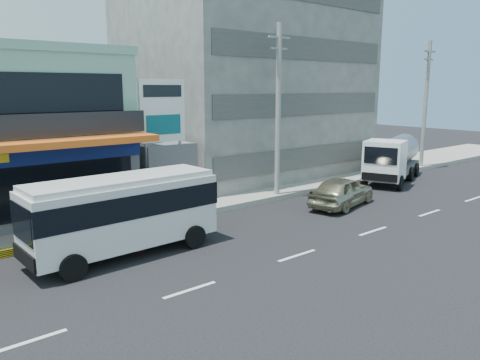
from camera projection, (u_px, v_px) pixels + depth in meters
name	position (u px, v px, depth m)	size (l,w,h in m)	color
ground	(297.00, 256.00, 18.30)	(120.00, 120.00, 0.00)	black
sidewalk	(241.00, 193.00, 28.59)	(70.00, 5.00, 0.30)	gray
concrete_building	(246.00, 80.00, 34.54)	(16.00, 12.00, 14.00)	gray
gap_structure	(147.00, 171.00, 27.06)	(3.00, 6.00, 3.50)	#4F4F55
satellite_dish	(155.00, 141.00, 25.95)	(1.50, 1.50, 0.15)	slate
billboard	(163.00, 118.00, 24.01)	(2.60, 0.18, 6.90)	gray
utility_pole_near	(278.00, 111.00, 26.65)	(1.60, 0.30, 10.00)	#999993
utility_pole_far	(425.00, 105.00, 36.61)	(1.60, 0.30, 10.00)	#999993
minibus	(123.00, 209.00, 18.07)	(7.51, 2.81, 3.11)	silver
sedan	(342.00, 191.00, 25.78)	(1.99, 4.94, 1.68)	tan
tanker_truck	(393.00, 158.00, 32.54)	(8.16, 4.88, 3.10)	white
motorcycle_rider	(124.00, 236.00, 18.26)	(1.90, 0.96, 2.32)	#4C160A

